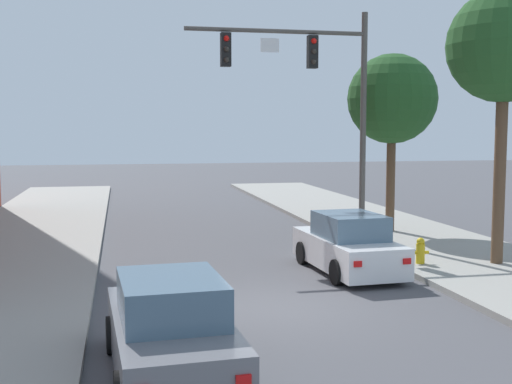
% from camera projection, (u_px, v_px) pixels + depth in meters
% --- Properties ---
extents(ground_plane, '(120.00, 120.00, 0.00)m').
position_uv_depth(ground_plane, '(281.00, 307.00, 13.94)').
color(ground_plane, '#4C4C51').
extents(traffic_signal_mast, '(6.03, 0.38, 7.50)m').
position_uv_depth(traffic_signal_mast, '(315.00, 84.00, 21.00)').
color(traffic_signal_mast, '#514C47').
rests_on(traffic_signal_mast, sidewalk_right).
extents(car_lead_white, '(2.01, 4.32, 1.60)m').
position_uv_depth(car_lead_white, '(348.00, 246.00, 17.28)').
color(car_lead_white, silver).
rests_on(car_lead_white, ground).
extents(car_following_grey, '(2.02, 4.33, 1.60)m').
position_uv_depth(car_following_grey, '(170.00, 331.00, 9.93)').
color(car_following_grey, slate).
rests_on(car_following_grey, ground).
extents(fire_hydrant, '(0.48, 0.24, 0.72)m').
position_uv_depth(fire_hydrant, '(420.00, 251.00, 17.73)').
color(fire_hydrant, gold).
rests_on(fire_hydrant, sidewalk_right).
extents(street_tree_nearest, '(3.07, 3.07, 7.46)m').
position_uv_depth(street_tree_nearest, '(504.00, 47.00, 17.28)').
color(street_tree_nearest, brown).
rests_on(street_tree_nearest, sidewalk_right).
extents(street_tree_second, '(3.21, 3.21, 6.38)m').
position_uv_depth(street_tree_second, '(392.00, 100.00, 23.11)').
color(street_tree_second, brown).
rests_on(street_tree_second, sidewalk_right).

